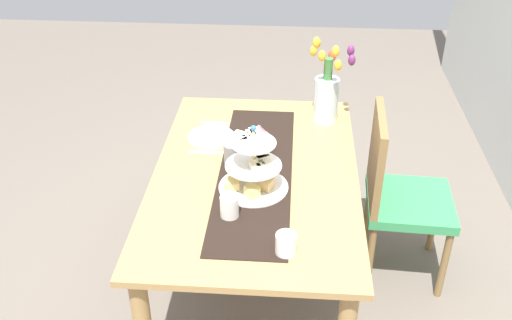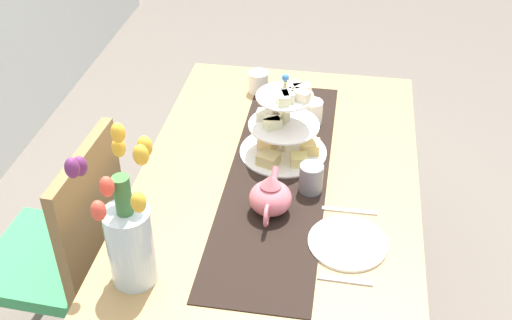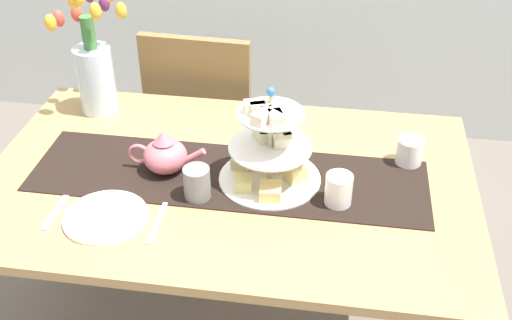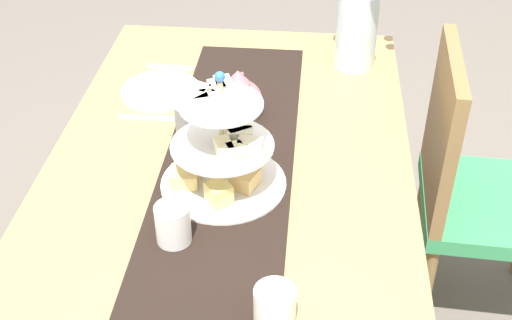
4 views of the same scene
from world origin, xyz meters
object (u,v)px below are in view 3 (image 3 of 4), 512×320
at_px(teapot, 165,155).
at_px(fork_left, 55,212).
at_px(tiered_cake_stand, 269,152).
at_px(dinner_plate_left, 106,217).
at_px(chair_left, 207,119).
at_px(mug_grey, 197,183).
at_px(knife_left, 157,223).
at_px(cream_jug, 410,152).
at_px(dining_table, 229,205).
at_px(tulip_vase, 94,67).
at_px(mug_white_text, 339,190).

bearing_deg(teapot, fork_left, -136.00).
relative_size(teapot, fork_left, 1.59).
relative_size(tiered_cake_stand, dinner_plate_left, 1.32).
distance_m(chair_left, mug_grey, 0.86).
xyz_separation_m(tiered_cake_stand, fork_left, (-0.56, -0.24, -0.10)).
bearing_deg(tiered_cake_stand, chair_left, 116.98).
relative_size(knife_left, mug_grey, 1.79).
bearing_deg(cream_jug, mug_grey, -156.25).
height_order(cream_jug, dinner_plate_left, cream_jug).
relative_size(chair_left, cream_jug, 10.71).
bearing_deg(dining_table, teapot, 180.00).
bearing_deg(dining_table, cream_jug, 15.86).
distance_m(dining_table, fork_left, 0.51).
bearing_deg(knife_left, dining_table, 58.30).
distance_m(chair_left, fork_left, 0.98).
height_order(tulip_vase, cream_jug, tulip_vase).
bearing_deg(mug_white_text, chair_left, 125.89).
bearing_deg(fork_left, tiered_cake_stand, 23.08).
height_order(chair_left, dinner_plate_left, chair_left).
bearing_deg(teapot, cream_jug, 11.83).
distance_m(dinner_plate_left, knife_left, 0.15).
xyz_separation_m(chair_left, teapot, (0.04, -0.68, 0.28)).
xyz_separation_m(tulip_vase, mug_grey, (0.45, -0.44, -0.11)).
bearing_deg(mug_white_text, tiered_cake_stand, 158.85).
xyz_separation_m(tiered_cake_stand, dinner_plate_left, (-0.42, -0.24, -0.09)).
relative_size(dining_table, tiered_cake_stand, 4.78).
bearing_deg(chair_left, dinner_plate_left, -94.15).
distance_m(teapot, knife_left, 0.25).
distance_m(teapot, fork_left, 0.35).
height_order(dining_table, cream_jug, cream_jug).
height_order(dining_table, knife_left, knife_left).
distance_m(tiered_cake_stand, mug_grey, 0.22).
bearing_deg(mug_grey, dining_table, 59.32).
height_order(chair_left, mug_grey, chair_left).
bearing_deg(dining_table, dinner_plate_left, -140.68).
distance_m(dining_table, mug_white_text, 0.37).
bearing_deg(mug_grey, tiered_cake_stand, 30.40).
xyz_separation_m(teapot, tulip_vase, (-0.32, 0.32, 0.11)).
bearing_deg(fork_left, cream_jug, 21.97).
bearing_deg(chair_left, teapot, -86.93).
relative_size(chair_left, tiered_cake_stand, 2.99).
xyz_separation_m(dinner_plate_left, mug_grey, (0.23, 0.13, 0.05)).
height_order(tiered_cake_stand, dinner_plate_left, tiered_cake_stand).
distance_m(tulip_vase, mug_grey, 0.63).
distance_m(chair_left, knife_left, 0.96).
relative_size(chair_left, dinner_plate_left, 3.96).
height_order(dining_table, tulip_vase, tulip_vase).
bearing_deg(cream_jug, knife_left, -150.08).
xyz_separation_m(dinner_plate_left, knife_left, (0.14, 0.00, -0.00)).
height_order(fork_left, mug_white_text, mug_white_text).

